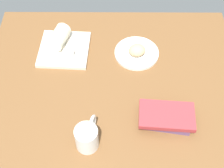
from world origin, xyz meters
TOP-DOWN VIEW (x-y plane):
  - dining_table at (0.00, 0.00)cm, footprint 110.00×90.00cm
  - round_plate at (-10.59, -16.41)cm, footprint 19.77×19.77cm
  - scone_pastry at (-10.58, -15.34)cm, footprint 9.03×8.47cm
  - square_plate at (22.18, -18.48)cm, footprint 23.17×23.17cm
  - sauce_cup at (19.54, -14.28)cm, footprint 5.09×5.09cm
  - breakfast_wrap at (24.29, -21.84)cm, footprint 10.15×13.06cm
  - book_stack at (-20.19, 17.68)cm, footprint 21.65×15.11cm
  - coffee_mug at (9.05, 27.87)cm, footprint 8.29×13.40cm

SIDE VIEW (x-z plane):
  - dining_table at x=0.00cm, z-range 0.00..4.00cm
  - round_plate at x=-10.59cm, z-range 4.00..5.40cm
  - square_plate at x=22.18cm, z-range 4.00..5.60cm
  - book_stack at x=-20.19cm, z-range 4.07..9.12cm
  - sauce_cup at x=19.54cm, z-range 5.70..8.48cm
  - scone_pastry at x=-10.58cm, z-range 5.40..10.14cm
  - breakfast_wrap at x=24.29cm, z-range 5.60..12.65cm
  - coffee_mug at x=9.05cm, z-range 4.11..14.23cm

